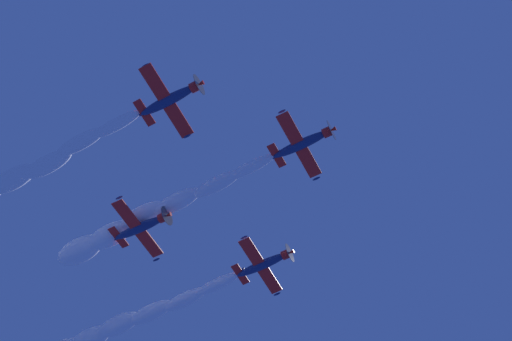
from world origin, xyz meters
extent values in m
ellipsoid|color=navy|center=(4.53, -5.70, 68.33)|extent=(7.12, 2.92, 1.50)
cylinder|color=red|center=(7.66, -6.48, 68.18)|extent=(1.21, 1.44, 1.28)
cone|color=red|center=(8.33, -6.64, 68.15)|extent=(0.86, 0.75, 0.62)
cylinder|color=#3F3F47|center=(8.18, -6.61, 68.16)|extent=(0.65, 2.67, 2.72)
cube|color=red|center=(4.31, -5.67, 68.16)|extent=(3.59, 8.99, 1.27)
ellipsoid|color=navy|center=(5.34, -1.44, 67.64)|extent=(1.00, 0.50, 0.33)
ellipsoid|color=navy|center=(3.28, -9.89, 68.68)|extent=(1.00, 0.50, 0.33)
cube|color=red|center=(1.54, -4.95, 68.52)|extent=(1.70, 3.32, 0.53)
cube|color=navy|center=(1.51, -4.88, 69.05)|extent=(1.18, 0.55, 1.23)
ellipsoid|color=#1E232D|center=(4.87, -5.73, 68.75)|extent=(1.74, 1.18, 0.83)
ellipsoid|color=navy|center=(-3.46, 8.68, 68.30)|extent=(7.10, 2.90, 1.27)
cylinder|color=red|center=(-0.32, 7.90, 68.24)|extent=(1.20, 1.39, 1.21)
cone|color=red|center=(0.35, 7.73, 68.22)|extent=(0.85, 0.73, 0.58)
cylinder|color=#3F3F47|center=(0.19, 7.77, 68.23)|extent=(0.62, 2.56, 2.62)
cube|color=red|center=(-3.67, 8.72, 68.13)|extent=(3.60, 9.02, 0.83)
ellipsoid|color=navy|center=(-2.63, 12.96, 67.81)|extent=(0.99, 0.50, 0.29)
ellipsoid|color=navy|center=(-4.72, 4.47, 68.44)|extent=(0.99, 0.50, 0.29)
cube|color=red|center=(-6.46, 9.42, 68.41)|extent=(1.70, 3.33, 0.36)
cube|color=navy|center=(-6.51, 9.48, 68.94)|extent=(1.17, 0.49, 1.20)
ellipsoid|color=#1E232D|center=(-3.13, 8.63, 68.73)|extent=(1.73, 1.16, 0.76)
ellipsoid|color=navy|center=(-8.12, -14.64, 66.89)|extent=(7.11, 2.88, 1.22)
cylinder|color=red|center=(-4.98, -15.42, 66.84)|extent=(1.20, 1.37, 1.18)
cone|color=red|center=(-4.31, -15.59, 66.83)|extent=(0.85, 0.72, 0.56)
cylinder|color=#3F3F47|center=(-4.47, -15.55, 66.83)|extent=(0.63, 2.51, 2.57)
cube|color=red|center=(-8.33, -14.60, 66.72)|extent=(3.60, 9.03, 0.61)
ellipsoid|color=navy|center=(-7.28, -10.35, 66.51)|extent=(0.99, 0.49, 0.28)
ellipsoid|color=navy|center=(-9.38, -18.85, 66.94)|extent=(0.99, 0.49, 0.28)
cube|color=red|center=(-11.12, -13.90, 67.00)|extent=(1.70, 3.33, 0.28)
cube|color=navy|center=(-11.17, -13.85, 67.53)|extent=(1.17, 0.47, 1.19)
ellipsoid|color=#1E232D|center=(-7.80, -14.70, 67.33)|extent=(1.73, 1.14, 0.74)
ellipsoid|color=navy|center=(-16.16, -0.28, 67.45)|extent=(7.14, 2.90, 1.70)
cylinder|color=red|center=(-13.03, -1.06, 67.21)|extent=(1.24, 1.45, 1.31)
cone|color=red|center=(-12.36, -1.23, 67.16)|extent=(0.87, 0.75, 0.64)
cylinder|color=#3F3F47|center=(-12.52, -1.19, 67.18)|extent=(0.72, 2.70, 2.73)
cube|color=red|center=(-16.38, -0.25, 67.29)|extent=(3.59, 8.98, 1.37)
ellipsoid|color=navy|center=(-15.37, 3.98, 66.75)|extent=(1.00, 0.50, 0.35)
ellipsoid|color=navy|center=(-17.39, -4.48, 67.84)|extent=(1.00, 0.50, 0.35)
cube|color=red|center=(-19.15, 0.47, 67.73)|extent=(1.70, 3.31, 0.57)
cube|color=navy|center=(-19.16, 0.54, 68.27)|extent=(1.22, 0.56, 1.26)
ellipsoid|color=#1E232D|center=(-15.81, -0.31, 67.86)|extent=(1.76, 1.18, 0.88)
ellipsoid|color=white|center=(-1.72, -4.26, 68.58)|extent=(6.47, 2.88, 1.67)
ellipsoid|color=white|center=(-6.10, -3.04, 68.73)|extent=(6.57, 3.22, 2.02)
ellipsoid|color=white|center=(-11.27, -1.90, 68.89)|extent=(6.67, 3.56, 2.37)
ellipsoid|color=white|center=(-15.89, -0.90, 69.28)|extent=(6.77, 3.90, 2.71)
ellipsoid|color=white|center=(-20.71, 0.79, 69.40)|extent=(6.87, 4.24, 3.06)
ellipsoid|color=white|center=(-25.03, 1.99, 69.58)|extent=(6.97, 4.58, 3.41)
ellipsoid|color=white|center=(-9.61, 10.16, 68.54)|extent=(6.47, 2.88, 1.67)
ellipsoid|color=white|center=(-14.34, 11.62, 68.80)|extent=(6.57, 3.22, 2.02)
ellipsoid|color=white|center=(-19.18, 12.67, 69.06)|extent=(6.67, 3.56, 2.37)
ellipsoid|color=white|center=(-23.95, 13.60, 69.20)|extent=(6.77, 3.90, 2.71)
ellipsoid|color=white|center=(-28.56, 15.13, 69.53)|extent=(6.87, 4.24, 3.06)
ellipsoid|color=white|center=(-14.58, -13.29, 67.28)|extent=(6.47, 2.88, 1.67)
ellipsoid|color=white|center=(-19.19, -12.21, 67.48)|extent=(6.57, 3.22, 2.02)
ellipsoid|color=white|center=(-23.67, -10.57, 67.47)|extent=(6.67, 3.56, 2.37)
ellipsoid|color=white|center=(-28.38, -9.71, 67.69)|extent=(6.77, 3.90, 2.71)
camera|label=1|loc=(5.93, -32.50, 1.47)|focal=44.78mm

